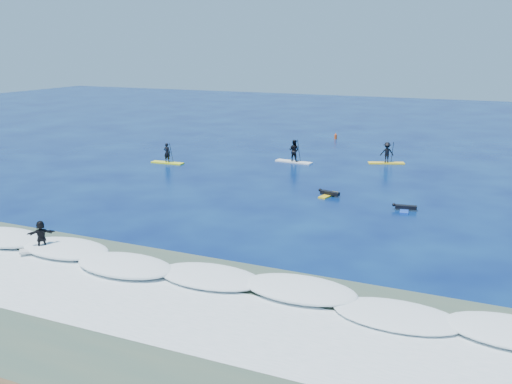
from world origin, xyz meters
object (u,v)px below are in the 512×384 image
at_px(prone_paddler_far, 405,208).
at_px(wave_surfer, 41,237).
at_px(marker_buoy, 336,136).
at_px(sup_paddler_left, 167,156).
at_px(sup_paddler_right, 387,154).
at_px(sup_paddler_center, 294,153).
at_px(prone_paddler_near, 329,194).

bearing_deg(prone_paddler_far, wave_surfer, 126.15).
bearing_deg(marker_buoy, sup_paddler_left, -117.71).
bearing_deg(wave_surfer, sup_paddler_right, 25.84).
relative_size(sup_paddler_center, sup_paddler_right, 1.07).
relative_size(sup_paddler_left, sup_paddler_right, 0.94).
bearing_deg(marker_buoy, prone_paddler_near, -74.69).
bearing_deg(prone_paddler_far, sup_paddler_right, 7.23).
bearing_deg(sup_paddler_center, wave_surfer, -91.89).
xyz_separation_m(sup_paddler_center, prone_paddler_far, (11.22, -10.82, -0.71)).
distance_m(sup_paddler_right, wave_surfer, 30.18).
relative_size(sup_paddler_left, marker_buoy, 4.07).
xyz_separation_m(sup_paddler_left, prone_paddler_far, (20.86, -6.06, -0.49)).
distance_m(sup_paddler_center, prone_paddler_near, 11.22).
relative_size(prone_paddler_far, marker_buoy, 2.71).
relative_size(sup_paddler_center, wave_surfer, 1.72).
xyz_separation_m(sup_paddler_right, prone_paddler_near, (-1.32, -12.17, -0.68)).
bearing_deg(sup_paddler_center, marker_buoy, 96.70).
xyz_separation_m(wave_surfer, marker_buoy, (3.25, 38.69, -0.54)).
xyz_separation_m(sup_paddler_center, prone_paddler_near, (6.01, -9.45, -0.71)).
bearing_deg(marker_buoy, sup_paddler_right, -54.36).
height_order(wave_surfer, marker_buoy, wave_surfer).
distance_m(prone_paddler_near, wave_surfer, 18.62).
bearing_deg(wave_surfer, prone_paddler_near, 16.20).
relative_size(sup_paddler_right, prone_paddler_near, 1.53).
relative_size(sup_paddler_right, wave_surfer, 1.60).
xyz_separation_m(sup_paddler_right, marker_buoy, (-7.53, 10.50, -0.51)).
relative_size(sup_paddler_right, marker_buoy, 4.32).
bearing_deg(wave_surfer, marker_buoy, 41.97).
bearing_deg(sup_paddler_left, sup_paddler_center, 23.38).
bearing_deg(marker_buoy, wave_surfer, -94.81).
relative_size(sup_paddler_right, prone_paddler_far, 1.60).
xyz_separation_m(sup_paddler_center, marker_buoy, (-0.20, 13.22, -0.54)).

